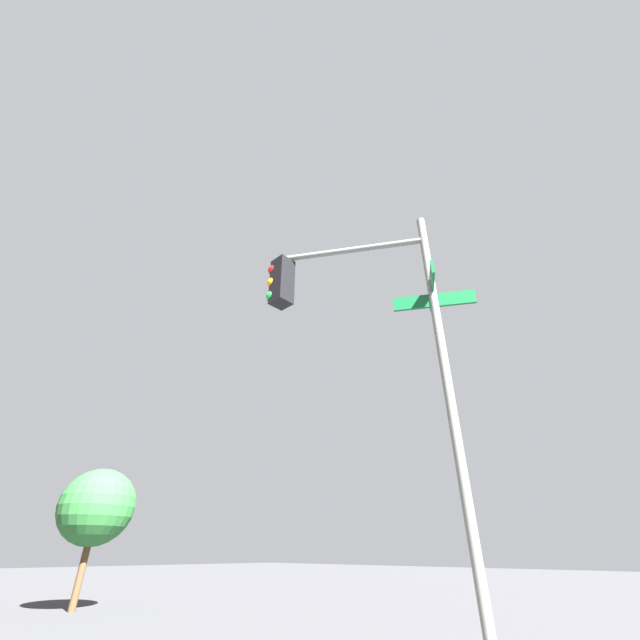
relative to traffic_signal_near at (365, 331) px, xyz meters
name	(u,v)px	position (x,y,z in m)	size (l,w,h in m)	color
traffic_signal_near	(365,331)	(0.00, 0.00, 0.00)	(2.57, 1.77, 6.25)	slate
street_tree	(97,507)	(14.72, -2.32, -1.16)	(2.69, 2.69, 4.59)	#4C331E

